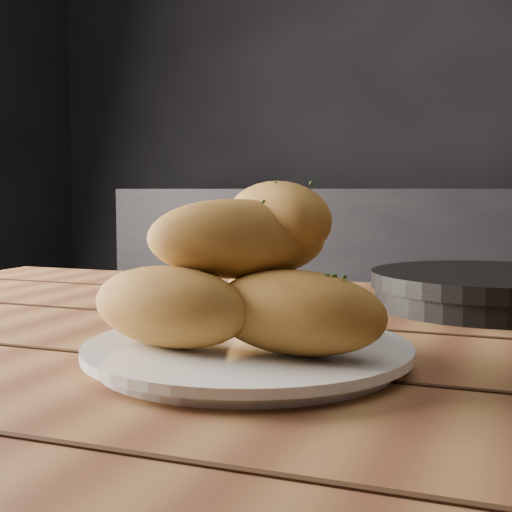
{
  "coord_description": "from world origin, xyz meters",
  "views": [
    {
      "loc": [
        -0.12,
        -0.65,
        0.9
      ],
      "look_at": [
        -0.34,
        -0.08,
        0.84
      ],
      "focal_mm": 50.0,
      "sensor_mm": 36.0,
      "label": 1
    }
  ],
  "objects_px": {
    "table": "(323,446)",
    "plate": "(248,353)",
    "bread_rolls": "(247,275)",
    "skillet": "(494,290)"
  },
  "relations": [
    {
      "from": "table",
      "to": "bread_rolls",
      "type": "xyz_separation_m",
      "value": [
        -0.04,
        -0.08,
        0.17
      ]
    },
    {
      "from": "table",
      "to": "skillet",
      "type": "distance_m",
      "value": 0.34
    },
    {
      "from": "plate",
      "to": "bread_rolls",
      "type": "distance_m",
      "value": 0.07
    },
    {
      "from": "bread_rolls",
      "to": "skillet",
      "type": "bearing_deg",
      "value": 63.98
    },
    {
      "from": "plate",
      "to": "table",
      "type": "bearing_deg",
      "value": 63.17
    },
    {
      "from": "table",
      "to": "bread_rolls",
      "type": "distance_m",
      "value": 0.19
    },
    {
      "from": "table",
      "to": "plate",
      "type": "distance_m",
      "value": 0.14
    },
    {
      "from": "skillet",
      "to": "bread_rolls",
      "type": "bearing_deg",
      "value": -116.02
    },
    {
      "from": "plate",
      "to": "skillet",
      "type": "distance_m",
      "value": 0.42
    },
    {
      "from": "table",
      "to": "plate",
      "type": "relative_size",
      "value": 5.26
    }
  ]
}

